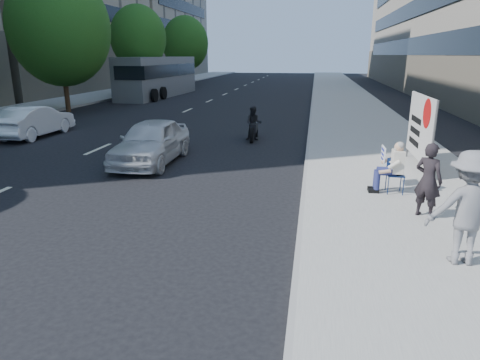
% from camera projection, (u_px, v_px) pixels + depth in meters
% --- Properties ---
extents(ground, '(160.00, 160.00, 0.00)m').
position_uv_depth(ground, '(218.00, 253.00, 7.81)').
color(ground, black).
rests_on(ground, ground).
extents(near_sidewalk, '(5.00, 120.00, 0.15)m').
position_uv_depth(near_sidewalk, '(353.00, 113.00, 26.05)').
color(near_sidewalk, gray).
rests_on(near_sidewalk, ground).
extents(far_sidewalk, '(4.50, 120.00, 0.15)m').
position_uv_depth(far_sidewalk, '(44.00, 106.00, 29.42)').
color(far_sidewalk, gray).
rests_on(far_sidewalk, ground).
extents(tree_far_c, '(6.00, 6.00, 8.47)m').
position_uv_depth(tree_far_c, '(59.00, 28.00, 25.64)').
color(tree_far_c, '#382616').
rests_on(tree_far_c, ground).
extents(tree_far_d, '(4.80, 4.80, 7.65)m').
position_uv_depth(tree_far_d, '(138.00, 38.00, 37.02)').
color(tree_far_d, '#382616').
rests_on(tree_far_d, ground).
extents(tree_far_e, '(5.40, 5.40, 7.89)m').
position_uv_depth(tree_far_e, '(185.00, 43.00, 50.29)').
color(tree_far_e, '#382616').
rests_on(tree_far_e, ground).
extents(seated_protester, '(0.83, 1.12, 1.31)m').
position_uv_depth(seated_protester, '(392.00, 164.00, 10.61)').
color(seated_protester, navy).
rests_on(seated_protester, near_sidewalk).
extents(jogger, '(1.26, 0.77, 1.91)m').
position_uv_depth(jogger, '(467.00, 208.00, 6.92)').
color(jogger, slate).
rests_on(jogger, near_sidewalk).
extents(pedestrian_woman, '(0.70, 0.67, 1.61)m').
position_uv_depth(pedestrian_woman, '(428.00, 180.00, 8.97)').
color(pedestrian_woman, black).
rests_on(pedestrian_woman, near_sidewalk).
extents(protest_banner, '(0.08, 3.06, 2.20)m').
position_uv_depth(protest_banner, '(420.00, 127.00, 12.81)').
color(protest_banner, '#4C4C4C').
rests_on(protest_banner, near_sidewalk).
extents(white_sedan_near, '(1.74, 4.26, 1.45)m').
position_uv_depth(white_sedan_near, '(151.00, 141.00, 14.17)').
color(white_sedan_near, silver).
rests_on(white_sedan_near, ground).
extents(white_sedan_mid, '(1.47, 4.14, 1.36)m').
position_uv_depth(white_sedan_mid, '(34.00, 121.00, 18.77)').
color(white_sedan_mid, white).
rests_on(white_sedan_mid, ground).
extents(motorcycle, '(0.72, 2.05, 1.42)m').
position_uv_depth(motorcycle, '(254.00, 125.00, 17.99)').
color(motorcycle, black).
rests_on(motorcycle, ground).
extents(bus, '(3.19, 12.17, 3.30)m').
position_uv_depth(bus, '(159.00, 77.00, 36.76)').
color(bus, slate).
rests_on(bus, ground).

